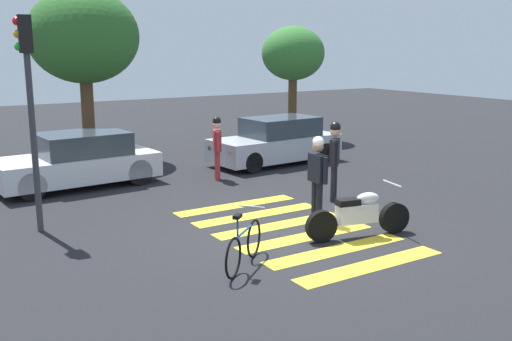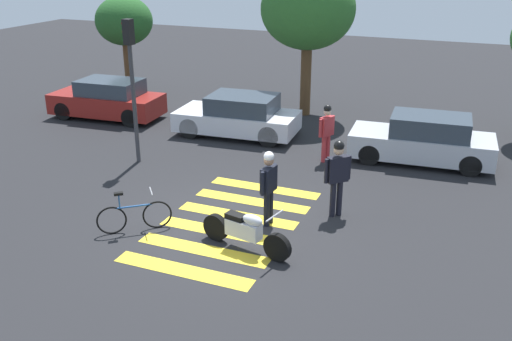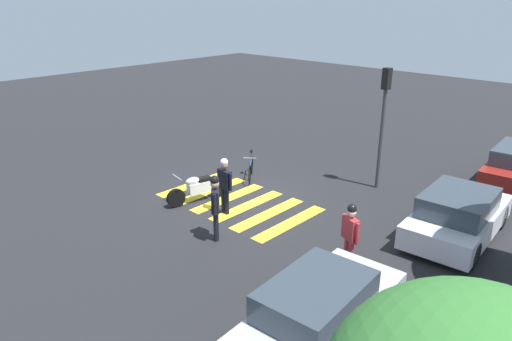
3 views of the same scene
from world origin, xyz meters
TOP-DOWN VIEW (x-y plane):
  - ground_plane at (0.00, 0.00)m, footprint 60.00×60.00m
  - police_motorcycle at (0.83, -1.00)m, footprint 2.19×0.75m
  - leaning_bicycle at (-1.84, -1.16)m, footprint 1.34×1.11m
  - officer_on_foot at (0.85, 0.32)m, footprint 0.26×0.67m
  - officer_by_motorcycle at (2.18, 1.37)m, footprint 0.52×0.53m
  - pedestrian_bystander at (0.93, 4.85)m, footprint 0.37×0.62m
  - crosswalk_stripes at (0.00, 0.00)m, footprint 3.01×4.95m
  - car_white_van at (-2.51, 6.17)m, footprint 4.21×2.15m
  - car_silver_sedan at (3.63, 5.91)m, footprint 4.26×1.97m
  - traffic_light_pole at (-4.28, 2.69)m, footprint 0.34×0.26m

SIDE VIEW (x-z plane):
  - ground_plane at x=0.00m, z-range 0.00..0.00m
  - crosswalk_stripes at x=0.00m, z-range 0.00..0.01m
  - leaning_bicycle at x=-1.84m, z-range -0.12..0.87m
  - police_motorcycle at x=0.83m, z-range -0.06..0.96m
  - car_white_van at x=-2.51m, z-range -0.03..1.38m
  - car_silver_sedan at x=3.63m, z-range -0.04..1.40m
  - pedestrian_bystander at x=0.93m, z-range 0.13..1.88m
  - officer_on_foot at x=0.85m, z-range 0.14..1.95m
  - officer_by_motorcycle at x=2.18m, z-range 0.17..2.07m
  - traffic_light_pole at x=-4.28m, z-range 0.72..4.91m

